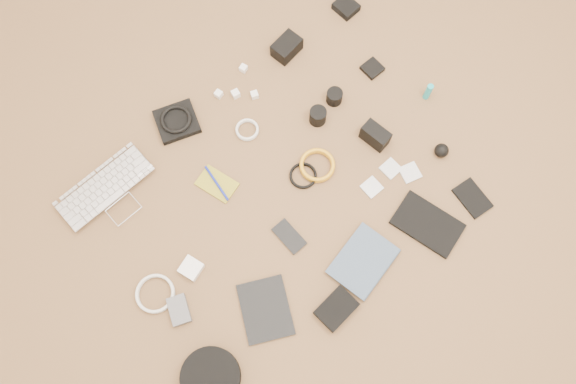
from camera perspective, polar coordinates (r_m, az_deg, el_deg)
laptop at (r=2.15m, az=-17.30°, el=-0.50°), size 0.39×0.29×0.03m
headphone_pouch at (r=2.21m, az=-11.21°, el=7.03°), size 0.18×0.18×0.03m
headphones at (r=2.19m, az=-11.32°, el=7.26°), size 0.13×0.13×0.02m
charger_a at (r=2.24m, az=-7.07°, el=9.85°), size 0.03×0.03×0.03m
charger_b at (r=2.23m, az=-5.34°, el=9.90°), size 0.03×0.03×0.03m
charger_c at (r=2.28m, az=-4.55°, el=12.41°), size 0.03×0.03×0.02m
charger_d at (r=2.22m, az=-3.42°, el=9.83°), size 0.03×0.03×0.03m
dslr_camera at (r=2.30m, az=-0.14°, el=14.48°), size 0.13×0.10×0.07m
lens_pouch at (r=2.44m, az=5.92°, el=18.18°), size 0.09×0.10×0.03m
notebook_olive at (r=2.10m, az=-7.23°, el=0.82°), size 0.14×0.17×0.01m
pen_blue at (r=2.09m, az=-7.26°, el=0.90°), size 0.02×0.16×0.01m
cable_white_a at (r=2.16m, az=-4.16°, el=6.27°), size 0.09×0.09×0.01m
lens_a at (r=2.15m, az=3.05°, el=7.72°), size 0.07×0.07×0.07m
lens_b at (r=2.20m, az=4.74°, el=9.62°), size 0.07×0.07×0.06m
card_reader at (r=2.30m, az=8.56°, el=12.31°), size 0.08×0.08×0.02m
power_brick at (r=2.02m, az=-9.81°, el=-7.64°), size 0.09×0.09×0.03m
cable_white_b at (r=2.04m, az=-13.31°, el=-10.03°), size 0.17×0.17×0.01m
cable_black at (r=2.09m, az=1.54°, el=1.63°), size 0.11×0.11×0.01m
cable_yellow at (r=2.10m, az=2.97°, el=2.65°), size 0.17×0.17×0.02m
flash at (r=2.14m, az=8.85°, el=5.68°), size 0.08×0.12×0.08m
lens_cleaner at (r=2.26m, az=14.05°, el=9.86°), size 0.03×0.03×0.08m
battery_charger at (r=2.00m, az=-11.01°, el=-11.69°), size 0.09×0.11×0.03m
tablet at (r=1.98m, az=-2.30°, el=-11.84°), size 0.23×0.26×0.01m
phone at (r=2.02m, az=0.12°, el=-4.54°), size 0.08×0.13×0.01m
filter_case_left at (r=2.10m, az=8.50°, el=0.47°), size 0.07×0.07×0.01m
filter_case_mid at (r=2.13m, az=10.39°, el=2.36°), size 0.07×0.07×0.01m
filter_case_right at (r=2.14m, az=12.29°, el=1.93°), size 0.08×0.08×0.01m
air_blower at (r=2.18m, az=15.33°, el=4.09°), size 0.06×0.06×0.05m
headphone_case at (r=1.96m, az=-7.86°, el=-18.15°), size 0.26×0.26×0.05m
drive_case at (r=1.97m, az=4.94°, el=-11.73°), size 0.15×0.11×0.03m
paperback at (r=2.01m, az=9.61°, el=-8.41°), size 0.26×0.22×0.02m
notebook_black_a at (r=2.09m, az=13.98°, el=-3.17°), size 0.22×0.27×0.02m
notebook_black_b at (r=2.17m, az=18.23°, el=-0.60°), size 0.10×0.14×0.01m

